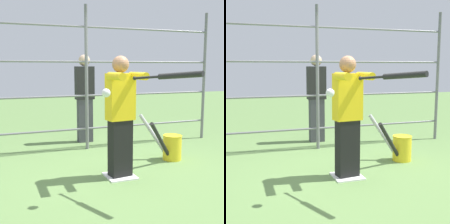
# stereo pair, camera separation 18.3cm
# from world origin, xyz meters

# --- Properties ---
(ground_plane) EXTENTS (24.00, 24.00, 0.00)m
(ground_plane) POSITION_xyz_m (0.00, 0.00, 0.00)
(ground_plane) COLOR #608447
(home_plate) EXTENTS (0.40, 0.40, 0.02)m
(home_plate) POSITION_xyz_m (0.00, 0.00, 0.01)
(home_plate) COLOR white
(home_plate) RESTS_ON ground
(fence_backstop) EXTENTS (5.19, 0.06, 2.60)m
(fence_backstop) POSITION_xyz_m (0.00, -1.60, 1.30)
(fence_backstop) COLOR slate
(fence_backstop) RESTS_ON ground
(batter) EXTENTS (0.43, 0.59, 1.66)m
(batter) POSITION_xyz_m (0.00, 0.02, 0.90)
(batter) COLOR black
(batter) RESTS_ON ground
(baseball_bat_swinging) EXTENTS (0.45, 0.83, 0.12)m
(baseball_bat_swinging) POSITION_xyz_m (-0.24, 0.93, 1.42)
(baseball_bat_swinging) COLOR black
(softball_in_flight) EXTENTS (0.10, 0.10, 0.10)m
(softball_in_flight) POSITION_xyz_m (0.45, 0.68, 1.24)
(softball_in_flight) COLOR white
(bat_bucket) EXTENTS (0.74, 0.62, 0.76)m
(bat_bucket) POSITION_xyz_m (-1.07, -0.44, 0.23)
(bat_bucket) COLOR yellow
(bat_bucket) RESTS_ON ground
(bystander_behind_fence) EXTENTS (0.36, 0.23, 1.76)m
(bystander_behind_fence) POSITION_xyz_m (-0.12, -2.17, 0.91)
(bystander_behind_fence) COLOR #3F3F47
(bystander_behind_fence) RESTS_ON ground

